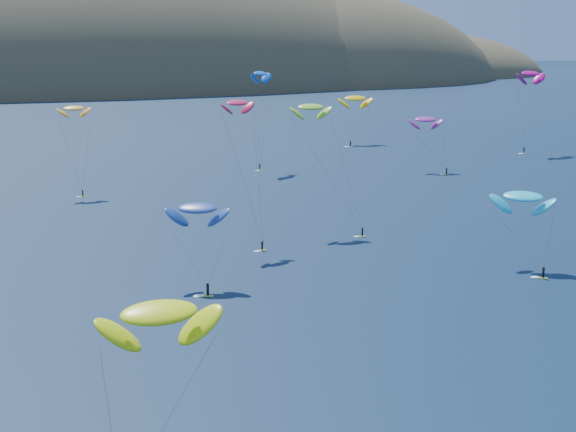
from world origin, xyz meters
The scene contains 11 objects.
island centered at (39.40, 562.36, -10.74)m, with size 730.00×300.00×210.00m.
kitesurfer_1 centered at (-36.95, 157.04, 19.88)m, with size 7.25×7.13×21.95m.
kitesurfer_2 centered at (-45.69, 30.08, 14.00)m, with size 11.02×9.39×16.88m.
kitesurfer_3 centered at (1.09, 106.63, 23.21)m, with size 10.48×14.17×25.42m.
kitesurfer_4 centered at (15.05, 174.24, 25.95)m, with size 9.37×8.76×28.45m.
kitesurfer_5 centered at (22.51, 69.58, 11.35)m, with size 10.19×13.44×14.09m.
kitesurfer_6 centered at (55.67, 154.78, 13.83)m, with size 9.80×13.07×16.35m.
kitesurfer_8 centered at (103.51, 172.59, 24.37)m, with size 11.92×7.31×27.52m.
kitesurfer_9 centered at (-15.63, 100.34, 25.01)m, with size 7.14×10.21×26.93m.
kitesurfer_10 centered at (-28.89, 79.52, 11.55)m, with size 10.02×11.20×14.12m.
kitesurfer_11 centered at (62.04, 210.87, 15.08)m, with size 12.72×12.86×18.27m.
Camera 1 is at (-59.22, -34.07, 37.50)m, focal length 50.00 mm.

